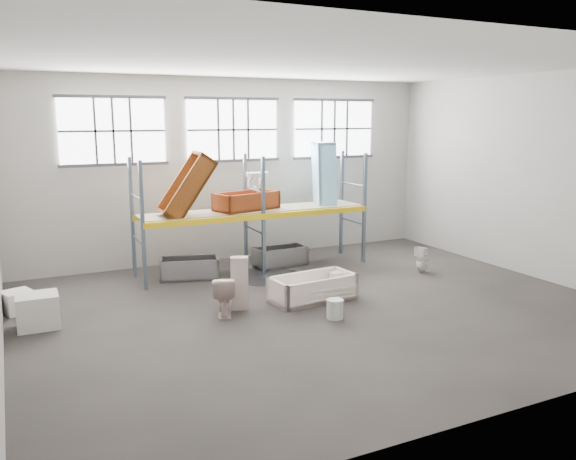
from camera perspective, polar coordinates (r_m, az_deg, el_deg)
floor at (r=12.39m, az=3.07°, el=-7.79°), size 12.00×10.00×0.10m
ceiling at (r=11.79m, az=3.34°, el=16.39°), size 12.00×10.00×0.10m
wall_back at (r=16.39m, az=-5.48°, el=5.91°), size 12.00×0.10×5.00m
wall_front at (r=7.86m, az=21.43°, el=-0.32°), size 12.00×0.10×5.00m
wall_right at (r=15.68m, az=22.97°, el=4.86°), size 0.10×10.00×5.00m
window_left at (r=15.39m, az=-16.78°, el=9.28°), size 2.60×0.04×1.60m
window_mid at (r=16.23m, az=-5.41°, el=9.75°), size 2.60×0.04×1.60m
window_right at (r=17.62m, az=4.52°, el=9.86°), size 2.60×0.04×1.60m
rack_upright_la at (r=13.64m, az=-14.04°, el=0.37°), size 0.08×0.08×3.00m
rack_upright_lb at (r=14.80m, az=-15.03°, el=1.13°), size 0.08×0.08×3.00m
rack_upright_ma at (r=14.54m, az=-2.42°, el=1.33°), size 0.08×0.08×3.00m
rack_upright_mb at (r=15.63m, az=-4.19°, el=1.99°), size 0.08×0.08×3.00m
rack_upright_ra at (r=15.96m, az=7.50°, el=2.12°), size 0.08×0.08×3.00m
rack_upright_rb at (r=16.96m, az=5.27°, el=2.69°), size 0.08×0.08×3.00m
rack_beam_front at (r=14.54m, az=-2.42°, el=1.33°), size 6.00×0.10×0.14m
rack_beam_back at (r=15.63m, az=-4.19°, el=1.99°), size 6.00×0.10×0.14m
shelf_deck at (r=15.07m, az=-3.34°, el=1.98°), size 5.90×1.10×0.03m
wet_patch at (r=14.69m, az=-2.06°, el=-4.55°), size 1.80×1.80×0.00m
bathtub_beige at (r=12.79m, az=2.43°, el=-5.67°), size 1.92×1.03×0.55m
cistern_spare at (r=13.36m, az=5.06°, el=-4.94°), size 0.45×0.23×0.42m
sink_in_tub at (r=13.17m, az=3.33°, el=-5.70°), size 0.52×0.52×0.14m
toilet_beige at (r=11.90m, az=-6.32°, el=-6.36°), size 0.68×0.90×0.81m
cistern_tall at (r=12.15m, az=-4.76°, el=-5.21°), size 0.42×0.35×1.11m
toilet_white at (r=15.39m, az=13.01°, el=-2.80°), size 0.40×0.40×0.69m
steel_tub_left at (r=14.63m, az=-9.65°, el=-3.72°), size 1.55×1.03×0.52m
steel_tub_right at (r=15.69m, az=-0.79°, el=-2.58°), size 1.43×0.72×0.51m
rust_tub_flat at (r=15.00m, az=-4.10°, el=2.85°), size 1.80×1.20×0.46m
rust_tub_tilted at (r=14.26m, az=-9.91°, el=4.22°), size 1.39×0.83×1.68m
sink_on_shelf at (r=14.89m, az=-3.02°, el=3.87°), size 0.61×0.48×0.52m
blue_tub_upright at (r=16.05m, az=3.55°, el=5.46°), size 0.75×0.94×1.78m
bucket at (r=11.69m, az=4.63°, el=-7.72°), size 0.44×0.44×0.39m
carton_near at (r=12.10m, az=-23.32°, el=-7.30°), size 0.77×0.66×0.65m
carton_far at (r=13.21m, az=-24.97°, el=-6.39°), size 0.69×0.69×0.45m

